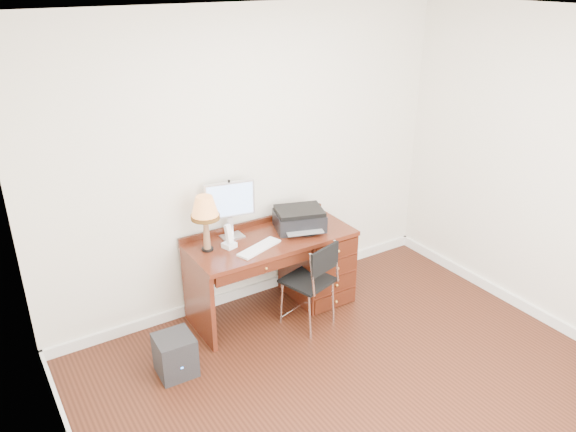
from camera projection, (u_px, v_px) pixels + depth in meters
ground at (367, 397)px, 4.21m from camera, size 4.00×4.00×0.00m
room_shell at (319, 347)px, 4.68m from camera, size 4.00×4.00×4.00m
desk at (301, 261)px, 5.29m from camera, size 1.50×0.67×0.75m
monitor at (229, 203)px, 4.88m from camera, size 0.44×0.18×0.51m
keyboard at (259, 248)px, 4.78m from camera, size 0.46×0.26×0.02m
mouse_pad at (307, 230)px, 5.10m from camera, size 0.23×0.23×0.05m
printer at (299, 219)px, 5.12m from camera, size 0.52×0.46×0.19m
leg_lamp at (205, 211)px, 4.62m from camera, size 0.24×0.24×0.49m
phone at (229, 241)px, 4.78m from camera, size 0.12×0.12×0.21m
pen_cup at (288, 219)px, 5.23m from camera, size 0.08×0.08×0.10m
chair at (312, 277)px, 4.85m from camera, size 0.48×0.48×0.82m
equipment_box at (175, 355)px, 4.40m from camera, size 0.30×0.30×0.34m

